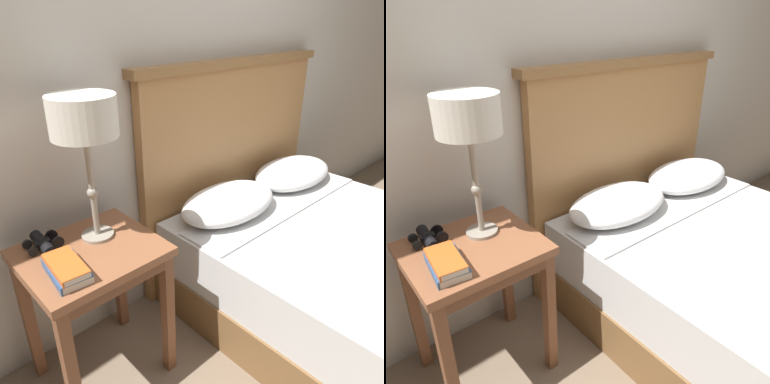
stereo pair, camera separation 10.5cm
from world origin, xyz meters
The scene contains 7 objects.
wall_back centered at (0.00, 1.10, 1.30)m, with size 8.00×0.06×2.60m.
nightstand centered at (-0.66, 0.79, 0.55)m, with size 0.52×0.45×0.66m.
bed centered at (0.45, 0.16, 0.30)m, with size 1.43×1.98×1.27m.
table_lamp centered at (-0.59, 0.85, 1.13)m, with size 0.25×0.25×0.57m.
book_on_nightstand centered at (-0.79, 0.70, 0.68)m, with size 0.14×0.22×0.03m.
book_stacked_on_top centered at (-0.80, 0.70, 0.70)m, with size 0.12×0.21×0.03m.
binoculars_pair centered at (-0.78, 0.92, 0.68)m, with size 0.14×0.16×0.05m.
Camera 2 is at (-1.12, -0.43, 1.48)m, focal length 35.00 mm.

